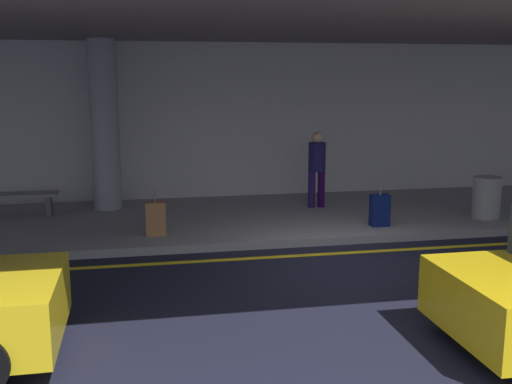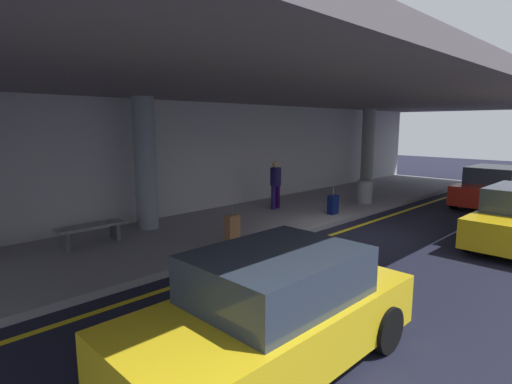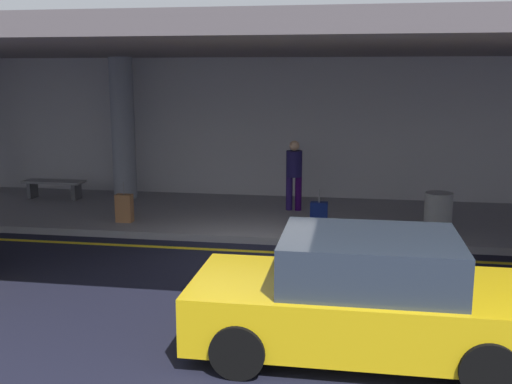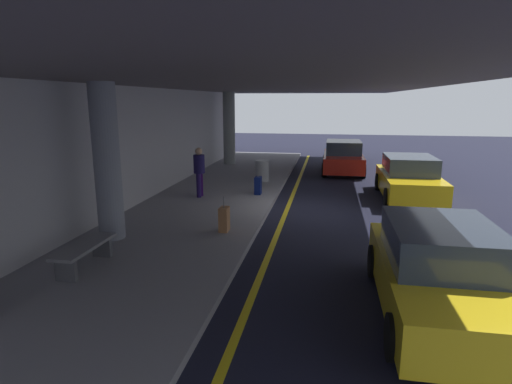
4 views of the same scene
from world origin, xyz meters
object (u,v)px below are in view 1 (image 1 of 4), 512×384
Objects in this scene: suitcase_upright_secondary at (156,219)px; suitcase_upright_primary at (380,210)px; trash_bin_steel at (487,197)px; bench_metal at (18,199)px; traveler_with_luggage at (317,164)px; support_column_left_mid at (105,126)px.

suitcase_upright_primary is at bearing 21.84° from suitcase_upright_secondary.
suitcase_upright_primary is 1.06× the size of trash_bin_steel.
suitcase_upright_primary reaches higher than bench_metal.
bench_metal is 9.70m from trash_bin_steel.
traveler_with_luggage is at bearing 152.24° from trash_bin_steel.
support_column_left_mid reaches higher than trash_bin_steel.
bench_metal is at bearing -174.07° from suitcase_upright_primary.
suitcase_upright_secondary reaches higher than bench_metal.
suitcase_upright_secondary is (0.96, -2.53, -1.51)m from support_column_left_mid.
suitcase_upright_secondary is at bearing -158.19° from suitcase_upright_primary.
traveler_with_luggage is (4.54, -0.76, -0.86)m from support_column_left_mid.
bench_metal is (-7.07, 2.24, 0.04)m from suitcase_upright_primary.
support_column_left_mid is 4.06× the size of suitcase_upright_primary.
suitcase_upright_primary is 1.00× the size of suitcase_upright_secondary.
suitcase_upright_secondary is at bearing -126.36° from traveler_with_luggage.
trash_bin_steel is (6.73, 0.12, 0.11)m from suitcase_upright_secondary.
suitcase_upright_primary is at bearing -17.60° from bench_metal.
support_column_left_mid is at bearing -162.14° from traveler_with_luggage.
suitcase_upright_secondary reaches higher than trash_bin_steel.
suitcase_upright_secondary is 1.06× the size of trash_bin_steel.
suitcase_upright_primary is at bearing -42.07° from traveler_with_luggage.
suitcase_upright_secondary is (-3.59, -1.77, -0.65)m from traveler_with_luggage.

